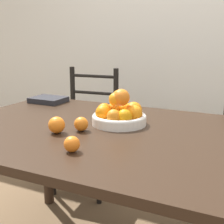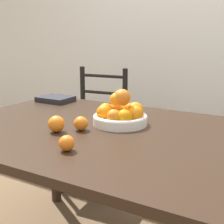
{
  "view_description": "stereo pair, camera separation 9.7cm",
  "coord_description": "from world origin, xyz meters",
  "views": [
    {
      "loc": [
        0.55,
        -1.22,
        1.19
      ],
      "look_at": [
        -0.06,
        0.02,
        0.85
      ],
      "focal_mm": 50.0,
      "sensor_mm": 36.0,
      "label": 1
    },
    {
      "loc": [
        0.64,
        -1.18,
        1.19
      ],
      "look_at": [
        -0.06,
        0.02,
        0.85
      ],
      "focal_mm": 50.0,
      "sensor_mm": 36.0,
      "label": 2
    }
  ],
  "objects": [
    {
      "name": "orange_loose_1",
      "position": [
        -0.17,
        -0.07,
        0.81
      ],
      "size": [
        0.06,
        0.06,
        0.06
      ],
      "color": "orange",
      "rests_on": "dining_table"
    },
    {
      "name": "dining_table",
      "position": [
        0.0,
        0.0,
        0.68
      ],
      "size": [
        1.72,
        1.04,
        0.77
      ],
      "color": "black",
      "rests_on": "ground_plane"
    },
    {
      "name": "orange_loose_0",
      "position": [
        -0.25,
        -0.15,
        0.81
      ],
      "size": [
        0.07,
        0.07,
        0.07
      ],
      "color": "orange",
      "rests_on": "dining_table"
    },
    {
      "name": "chair_left",
      "position": [
        -0.65,
        0.79,
        0.47
      ],
      "size": [
        0.46,
        0.44,
        0.95
      ],
      "rotation": [
        0.0,
        0.0,
        0.1
      ],
      "color": "black",
      "rests_on": "ground_plane"
    },
    {
      "name": "fruit_bowl",
      "position": [
        -0.06,
        0.1,
        0.83
      ],
      "size": [
        0.26,
        0.26,
        0.17
      ],
      "color": "white",
      "rests_on": "dining_table"
    },
    {
      "name": "orange_loose_2",
      "position": [
        -0.06,
        -0.31,
        0.8
      ],
      "size": [
        0.06,
        0.06,
        0.06
      ],
      "color": "orange",
      "rests_on": "dining_table"
    },
    {
      "name": "book_stack",
      "position": [
        -0.69,
        0.38,
        0.79
      ],
      "size": [
        0.21,
        0.17,
        0.03
      ],
      "color": "#232328",
      "rests_on": "dining_table"
    },
    {
      "name": "wall_back",
      "position": [
        0.0,
        1.53,
        1.3
      ],
      "size": [
        8.0,
        0.06,
        2.6
      ],
      "color": "silver",
      "rests_on": "ground_plane"
    }
  ]
}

